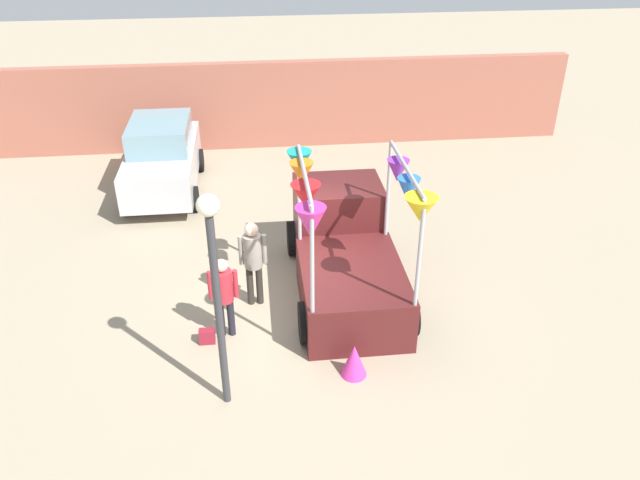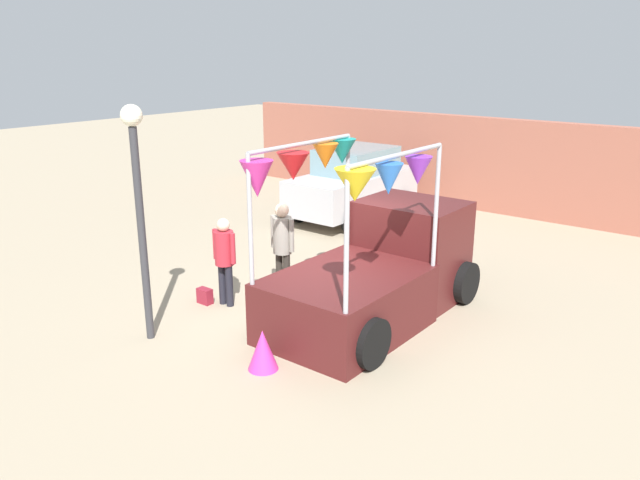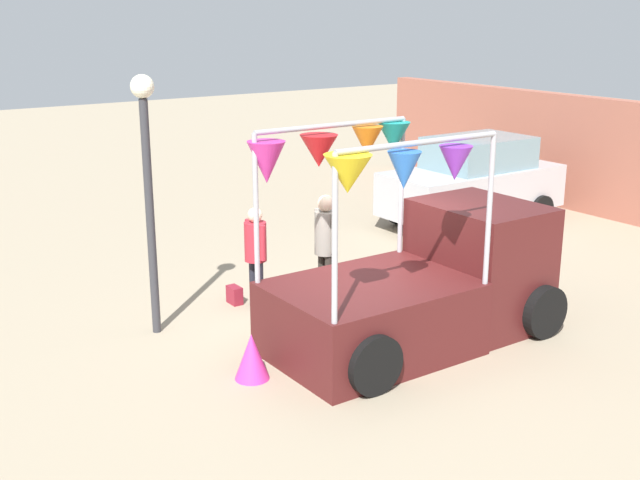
{
  "view_description": "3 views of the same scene",
  "coord_description": "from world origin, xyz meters",
  "px_view_note": "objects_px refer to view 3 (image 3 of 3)",
  "views": [
    {
      "loc": [
        -0.72,
        -10.01,
        7.22
      ],
      "look_at": [
        0.39,
        -0.22,
        1.51
      ],
      "focal_mm": 35.0,
      "sensor_mm": 36.0,
      "label": 1
    },
    {
      "loc": [
        6.33,
        -7.97,
        4.41
      ],
      "look_at": [
        0.56,
        -0.62,
        1.53
      ],
      "focal_mm": 35.0,
      "sensor_mm": 36.0,
      "label": 2
    },
    {
      "loc": [
        8.8,
        -6.7,
        4.48
      ],
      "look_at": [
        0.07,
        -0.67,
        1.41
      ],
      "focal_mm": 45.0,
      "sensor_mm": 36.0,
      "label": 3
    }
  ],
  "objects_px": {
    "person_customer": "(256,248)",
    "vendor_truck": "(427,277)",
    "street_lamp": "(147,167)",
    "handbag": "(235,295)",
    "parked_car": "(473,181)",
    "person_vendor": "(326,239)",
    "folded_kite_bundle_magenta": "(252,356)"
  },
  "relations": [
    {
      "from": "person_customer",
      "to": "vendor_truck",
      "type": "bearing_deg",
      "value": 30.66
    },
    {
      "from": "person_customer",
      "to": "street_lamp",
      "type": "bearing_deg",
      "value": -89.17
    },
    {
      "from": "vendor_truck",
      "to": "handbag",
      "type": "height_order",
      "value": "vendor_truck"
    },
    {
      "from": "person_customer",
      "to": "handbag",
      "type": "relative_size",
      "value": 5.72
    },
    {
      "from": "vendor_truck",
      "to": "street_lamp",
      "type": "relative_size",
      "value": 1.14
    },
    {
      "from": "parked_car",
      "to": "street_lamp",
      "type": "height_order",
      "value": "street_lamp"
    },
    {
      "from": "vendor_truck",
      "to": "handbag",
      "type": "xyz_separation_m",
      "value": [
        -2.7,
        -1.59,
        -0.74
      ]
    },
    {
      "from": "person_vendor",
      "to": "street_lamp",
      "type": "height_order",
      "value": "street_lamp"
    },
    {
      "from": "parked_car",
      "to": "person_customer",
      "type": "bearing_deg",
      "value": -74.87
    },
    {
      "from": "street_lamp",
      "to": "parked_car",
      "type": "bearing_deg",
      "value": 102.24
    },
    {
      "from": "parked_car",
      "to": "street_lamp",
      "type": "xyz_separation_m",
      "value": [
        1.74,
        -8.04,
        1.46
      ]
    },
    {
      "from": "person_vendor",
      "to": "folded_kite_bundle_magenta",
      "type": "xyz_separation_m",
      "value": [
        1.59,
        -2.24,
        -0.78
      ]
    },
    {
      "from": "person_customer",
      "to": "street_lamp",
      "type": "xyz_separation_m",
      "value": [
        0.02,
        -1.68,
        1.44
      ]
    },
    {
      "from": "vendor_truck",
      "to": "person_customer",
      "type": "height_order",
      "value": "vendor_truck"
    },
    {
      "from": "vendor_truck",
      "to": "folded_kite_bundle_magenta",
      "type": "distance_m",
      "value": 2.78
    },
    {
      "from": "person_customer",
      "to": "parked_car",
      "type": "bearing_deg",
      "value": 105.13
    },
    {
      "from": "parked_car",
      "to": "person_customer",
      "type": "distance_m",
      "value": 6.59
    },
    {
      "from": "person_vendor",
      "to": "street_lamp",
      "type": "xyz_separation_m",
      "value": [
        -0.52,
        -2.61,
        1.33
      ]
    },
    {
      "from": "parked_car",
      "to": "street_lamp",
      "type": "distance_m",
      "value": 8.36
    },
    {
      "from": "parked_car",
      "to": "handbag",
      "type": "bearing_deg",
      "value": -78.21
    },
    {
      "from": "person_customer",
      "to": "folded_kite_bundle_magenta",
      "type": "distance_m",
      "value": 2.59
    },
    {
      "from": "vendor_truck",
      "to": "person_customer",
      "type": "xyz_separation_m",
      "value": [
        -2.35,
        -1.39,
        0.08
      ]
    },
    {
      "from": "parked_car",
      "to": "person_customer",
      "type": "height_order",
      "value": "parked_car"
    },
    {
      "from": "handbag",
      "to": "street_lamp",
      "type": "height_order",
      "value": "street_lamp"
    },
    {
      "from": "vendor_truck",
      "to": "person_vendor",
      "type": "bearing_deg",
      "value": -165.58
    },
    {
      "from": "vendor_truck",
      "to": "person_customer",
      "type": "relative_size",
      "value": 2.59
    },
    {
      "from": "parked_car",
      "to": "handbag",
      "type": "distance_m",
      "value": 6.75
    },
    {
      "from": "vendor_truck",
      "to": "folded_kite_bundle_magenta",
      "type": "height_order",
      "value": "vendor_truck"
    },
    {
      "from": "vendor_truck",
      "to": "folded_kite_bundle_magenta",
      "type": "relative_size",
      "value": 6.93
    },
    {
      "from": "vendor_truck",
      "to": "handbag",
      "type": "relative_size",
      "value": 14.84
    },
    {
      "from": "person_customer",
      "to": "street_lamp",
      "type": "distance_m",
      "value": 2.21
    },
    {
      "from": "vendor_truck",
      "to": "person_customer",
      "type": "distance_m",
      "value": 2.73
    }
  ]
}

